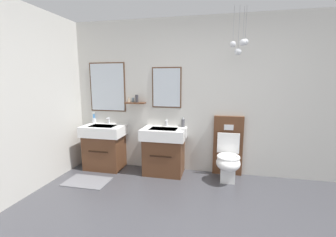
% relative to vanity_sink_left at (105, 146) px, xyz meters
% --- Properties ---
extents(wall_back, '(5.22, 0.54, 2.60)m').
position_rel_vanity_sink_left_xyz_m(wall_back, '(1.90, 0.28, 0.89)').
color(wall_back, beige).
rests_on(wall_back, ground).
extents(bath_mat, '(0.68, 0.44, 0.01)m').
position_rel_vanity_sink_left_xyz_m(bath_mat, '(-0.00, -0.61, -0.41)').
color(bath_mat, slate).
rests_on(bath_mat, ground).
extents(vanity_sink_left, '(0.73, 0.51, 0.79)m').
position_rel_vanity_sink_left_xyz_m(vanity_sink_left, '(0.00, 0.00, 0.00)').
color(vanity_sink_left, '#56331E').
rests_on(vanity_sink_left, ground).
extents(tap_on_left_sink, '(0.03, 0.13, 0.11)m').
position_rel_vanity_sink_left_xyz_m(tap_on_left_sink, '(-0.00, 0.19, 0.44)').
color(tap_on_left_sink, silver).
rests_on(tap_on_left_sink, vanity_sink_left).
extents(vanity_sink_right, '(0.73, 0.51, 0.79)m').
position_rel_vanity_sink_left_xyz_m(vanity_sink_right, '(1.10, 0.00, 0.00)').
color(vanity_sink_right, '#56331E').
rests_on(vanity_sink_right, ground).
extents(tap_on_right_sink, '(0.03, 0.13, 0.11)m').
position_rel_vanity_sink_left_xyz_m(tap_on_right_sink, '(1.10, 0.19, 0.44)').
color(tap_on_right_sink, silver).
rests_on(tap_on_right_sink, vanity_sink_right).
extents(toilet, '(0.48, 0.62, 1.00)m').
position_rel_vanity_sink_left_xyz_m(toilet, '(2.16, 0.02, -0.04)').
color(toilet, '#56331E').
rests_on(toilet, ground).
extents(toothbrush_cup, '(0.07, 0.07, 0.21)m').
position_rel_vanity_sink_left_xyz_m(toothbrush_cup, '(-0.29, 0.18, 0.43)').
color(toothbrush_cup, silver).
rests_on(toothbrush_cup, vanity_sink_left).
extents(soap_dispenser, '(0.06, 0.06, 0.17)m').
position_rel_vanity_sink_left_xyz_m(soap_dispenser, '(1.40, 0.19, 0.44)').
color(soap_dispenser, '#4C4C51').
rests_on(soap_dispenser, vanity_sink_right).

